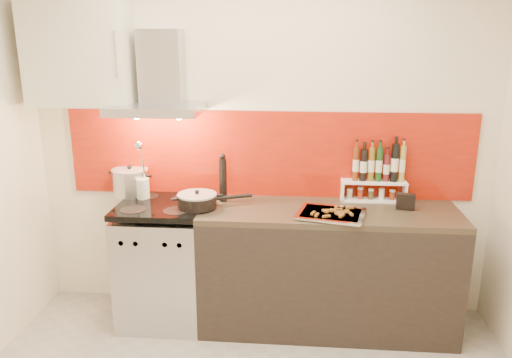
# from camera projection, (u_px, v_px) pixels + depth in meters

# --- Properties ---
(back_wall) EXTENTS (3.40, 0.02, 2.60)m
(back_wall) POSITION_uv_depth(u_px,v_px,m) (261.00, 143.00, 3.69)
(back_wall) COLOR silver
(back_wall) RESTS_ON ground
(backsplash) EXTENTS (3.00, 0.02, 0.64)m
(backsplash) POSITION_uv_depth(u_px,v_px,m) (268.00, 154.00, 3.70)
(backsplash) COLOR maroon
(backsplash) RESTS_ON back_wall
(range_stove) EXTENTS (0.60, 0.60, 0.91)m
(range_stove) POSITION_uv_depth(u_px,v_px,m) (164.00, 264.00, 3.69)
(range_stove) COLOR #B7B7BA
(range_stove) RESTS_ON ground
(counter) EXTENTS (1.80, 0.60, 0.90)m
(counter) POSITION_uv_depth(u_px,v_px,m) (327.00, 268.00, 3.59)
(counter) COLOR black
(counter) RESTS_ON ground
(range_hood) EXTENTS (0.62, 0.50, 0.61)m
(range_hood) POSITION_uv_depth(u_px,v_px,m) (160.00, 84.00, 3.47)
(range_hood) COLOR #B7B7BA
(range_hood) RESTS_ON back_wall
(upper_cabinet) EXTENTS (0.70, 0.35, 0.72)m
(upper_cabinet) POSITION_uv_depth(u_px,v_px,m) (80.00, 53.00, 3.45)
(upper_cabinet) COLOR beige
(upper_cabinet) RESTS_ON back_wall
(stock_pot) EXTENTS (0.27, 0.27, 0.23)m
(stock_pot) POSITION_uv_depth(u_px,v_px,m) (131.00, 182.00, 3.75)
(stock_pot) COLOR #B7B7BA
(stock_pot) RESTS_ON range_stove
(saute_pan) EXTENTS (0.51, 0.30, 0.13)m
(saute_pan) POSITION_uv_depth(u_px,v_px,m) (198.00, 200.00, 3.48)
(saute_pan) COLOR black
(saute_pan) RESTS_ON range_stove
(utensil_jar) EXTENTS (0.10, 0.14, 0.46)m
(utensil_jar) POSITION_uv_depth(u_px,v_px,m) (142.00, 182.00, 3.64)
(utensil_jar) COLOR silver
(utensil_jar) RESTS_ON range_stove
(pepper_mill) EXTENTS (0.06, 0.06, 0.36)m
(pepper_mill) POSITION_uv_depth(u_px,v_px,m) (223.00, 178.00, 3.60)
(pepper_mill) COLOR black
(pepper_mill) RESTS_ON counter
(step_shelf) EXTENTS (0.47, 0.13, 0.43)m
(step_shelf) POSITION_uv_depth(u_px,v_px,m) (377.00, 176.00, 3.60)
(step_shelf) COLOR white
(step_shelf) RESTS_ON counter
(caddy_box) EXTENTS (0.13, 0.08, 0.11)m
(caddy_box) POSITION_uv_depth(u_px,v_px,m) (406.00, 201.00, 3.45)
(caddy_box) COLOR black
(caddy_box) RESTS_ON counter
(baking_tray) EXTENTS (0.50, 0.42, 0.03)m
(baking_tray) POSITION_uv_depth(u_px,v_px,m) (331.00, 214.00, 3.34)
(baking_tray) COLOR silver
(baking_tray) RESTS_ON counter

